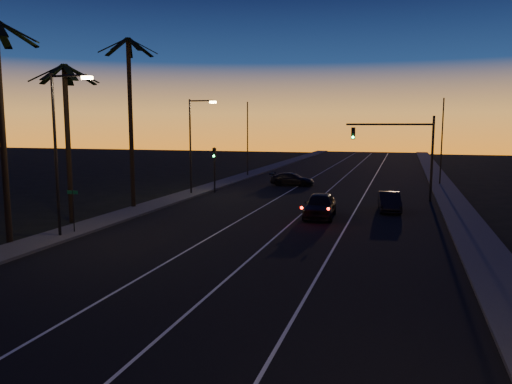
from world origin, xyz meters
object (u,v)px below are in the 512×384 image
(cross_car, at_px, (292,179))
(right_car, at_px, (389,202))
(signal_mast, at_px, (403,143))
(lead_car, at_px, (320,205))

(cross_car, bearing_deg, right_car, -52.12)
(signal_mast, relative_size, right_car, 1.64)
(lead_car, relative_size, cross_car, 1.21)
(signal_mast, distance_m, lead_car, 11.69)
(lead_car, distance_m, right_car, 5.91)
(signal_mast, distance_m, right_car, 7.16)
(signal_mast, xyz_separation_m, lead_car, (-5.21, -9.70, -3.94))
(right_car, xyz_separation_m, cross_car, (-10.11, 13.00, -0.03))
(lead_car, bearing_deg, cross_car, 108.51)
(signal_mast, distance_m, cross_car, 13.64)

